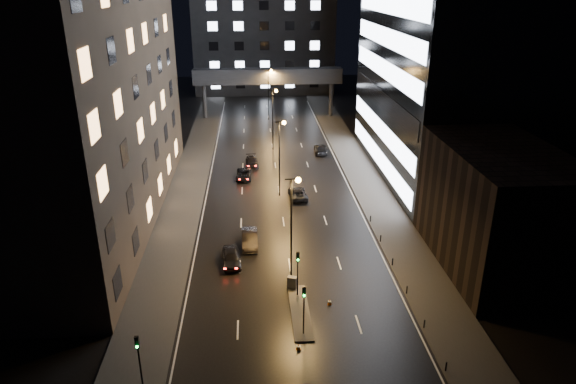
# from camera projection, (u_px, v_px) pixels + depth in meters

# --- Properties ---
(ground) EXTENTS (160.00, 160.00, 0.00)m
(ground) POSITION_uv_depth(u_px,v_px,m) (275.00, 165.00, 79.10)
(ground) COLOR black
(ground) RESTS_ON ground
(sidewalk_left) EXTENTS (5.00, 110.00, 0.15)m
(sidewalk_left) POSITION_uv_depth(u_px,v_px,m) (190.00, 178.00, 73.65)
(sidewalk_left) COLOR #383533
(sidewalk_left) RESTS_ON ground
(sidewalk_right) EXTENTS (5.00, 110.00, 0.15)m
(sidewalk_right) POSITION_uv_depth(u_px,v_px,m) (362.00, 174.00, 75.28)
(sidewalk_right) COLOR #383533
(sidewalk_right) RESTS_ON ground
(building_left) EXTENTS (15.00, 48.00, 40.00)m
(building_left) POSITION_uv_depth(u_px,v_px,m) (72.00, 45.00, 55.23)
(building_left) COLOR #2D2319
(building_left) RESTS_ON ground
(building_right_low) EXTENTS (10.00, 18.00, 12.00)m
(building_right_low) POSITION_uv_depth(u_px,v_px,m) (497.00, 209.00, 49.55)
(building_right_low) COLOR black
(building_right_low) RESTS_ON ground
(building_right_glass) EXTENTS (20.00, 36.00, 45.00)m
(building_right_glass) POSITION_uv_depth(u_px,v_px,m) (462.00, 12.00, 68.44)
(building_right_glass) COLOR black
(building_right_glass) RESTS_ON ground
(building_far) EXTENTS (34.00, 14.00, 25.00)m
(building_far) POSITION_uv_depth(u_px,v_px,m) (264.00, 40.00, 127.76)
(building_far) COLOR #333335
(building_far) RESTS_ON ground
(skybridge) EXTENTS (30.00, 3.00, 10.00)m
(skybridge) POSITION_uv_depth(u_px,v_px,m) (268.00, 77.00, 103.55)
(skybridge) COLOR #333335
(skybridge) RESTS_ON ground
(median_island) EXTENTS (1.60, 8.00, 0.15)m
(median_island) POSITION_uv_depth(u_px,v_px,m) (300.00, 312.00, 44.08)
(median_island) COLOR #383533
(median_island) RESTS_ON ground
(traffic_signal_near) EXTENTS (0.28, 0.34, 4.40)m
(traffic_signal_near) POSITION_uv_depth(u_px,v_px,m) (298.00, 266.00, 45.22)
(traffic_signal_near) COLOR black
(traffic_signal_near) RESTS_ON median_island
(traffic_signal_far) EXTENTS (0.28, 0.34, 4.40)m
(traffic_signal_far) POSITION_uv_depth(u_px,v_px,m) (304.00, 303.00, 40.15)
(traffic_signal_far) COLOR black
(traffic_signal_far) RESTS_ON median_island
(traffic_signal_corner) EXTENTS (0.28, 0.34, 4.40)m
(traffic_signal_corner) POSITION_uv_depth(u_px,v_px,m) (139.00, 354.00, 34.83)
(traffic_signal_corner) COLOR black
(traffic_signal_corner) RESTS_ON ground
(bollard_row) EXTENTS (0.12, 25.12, 0.90)m
(bollard_row) POSITION_uv_depth(u_px,v_px,m) (399.00, 276.00, 48.73)
(bollard_row) COLOR black
(bollard_row) RESTS_ON ground
(streetlight_near) EXTENTS (1.45, 0.50, 10.15)m
(streetlight_near) POSITION_uv_depth(u_px,v_px,m) (293.00, 215.00, 47.14)
(streetlight_near) COLOR black
(streetlight_near) RESTS_ON ground
(streetlight_mid_a) EXTENTS (1.45, 0.50, 10.15)m
(streetlight_mid_a) POSITION_uv_depth(u_px,v_px,m) (281.00, 149.00, 65.57)
(streetlight_mid_a) COLOR black
(streetlight_mid_a) RESTS_ON ground
(streetlight_mid_b) EXTENTS (1.45, 0.50, 10.15)m
(streetlight_mid_b) POSITION_uv_depth(u_px,v_px,m) (274.00, 112.00, 84.00)
(streetlight_mid_b) COLOR black
(streetlight_mid_b) RESTS_ON ground
(streetlight_far) EXTENTS (1.45, 0.50, 10.15)m
(streetlight_far) POSITION_uv_depth(u_px,v_px,m) (269.00, 88.00, 102.43)
(streetlight_far) COLOR black
(streetlight_far) RESTS_ON ground
(car_away_a) EXTENTS (2.21, 4.56, 1.50)m
(car_away_a) POSITION_uv_depth(u_px,v_px,m) (231.00, 257.00, 51.36)
(car_away_a) COLOR black
(car_away_a) RESTS_ON ground
(car_away_b) EXTENTS (1.77, 4.77, 1.56)m
(car_away_b) POSITION_uv_depth(u_px,v_px,m) (250.00, 239.00, 54.96)
(car_away_b) COLOR black
(car_away_b) RESTS_ON ground
(car_away_c) EXTENTS (2.26, 4.67, 1.28)m
(car_away_c) POSITION_uv_depth(u_px,v_px,m) (244.00, 175.00, 73.52)
(car_away_c) COLOR black
(car_away_c) RESTS_ON ground
(car_away_d) EXTENTS (2.10, 4.57, 1.30)m
(car_away_d) POSITION_uv_depth(u_px,v_px,m) (252.00, 162.00, 78.65)
(car_away_d) COLOR black
(car_away_d) RESTS_ON ground
(car_toward_a) EXTENTS (2.43, 4.84, 1.31)m
(car_toward_a) POSITION_uv_depth(u_px,v_px,m) (298.00, 193.00, 67.04)
(car_toward_a) COLOR black
(car_toward_a) RESTS_ON ground
(car_toward_b) EXTENTS (2.18, 4.95, 1.41)m
(car_toward_b) POSITION_uv_depth(u_px,v_px,m) (321.00, 149.00, 84.53)
(car_toward_b) COLOR black
(car_toward_b) RESTS_ON ground
(utility_cabinet) EXTENTS (0.97, 0.77, 1.13)m
(utility_cabinet) POSITION_uv_depth(u_px,v_px,m) (292.00, 282.00, 47.22)
(utility_cabinet) COLOR #4B4C4E
(utility_cabinet) RESTS_ON median_island
(cone_a) EXTENTS (0.50, 0.50, 0.49)m
(cone_a) POSITION_uv_depth(u_px,v_px,m) (330.00, 302.00, 45.11)
(cone_a) COLOR #FF630D
(cone_a) RESTS_ON ground
(cone_b) EXTENTS (0.43, 0.43, 0.46)m
(cone_b) POSITION_uv_depth(u_px,v_px,m) (298.00, 347.00, 39.62)
(cone_b) COLOR orange
(cone_b) RESTS_ON ground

